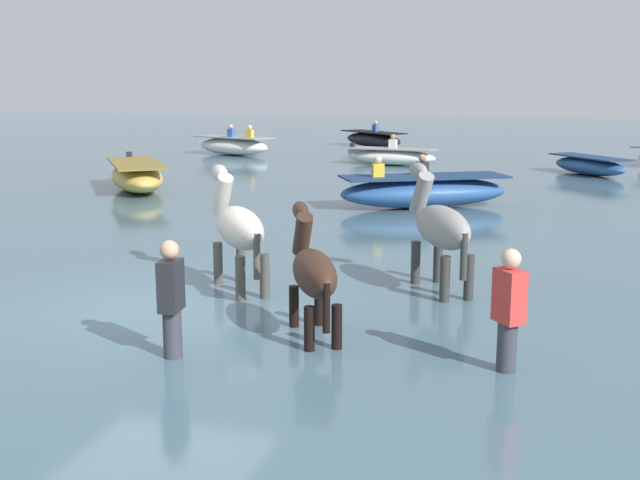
# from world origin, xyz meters

# --- Properties ---
(ground_plane) EXTENTS (120.00, 120.00, 0.00)m
(ground_plane) POSITION_xyz_m (0.00, 0.00, 0.00)
(ground_plane) COLOR #756B56
(water_surface) EXTENTS (90.00, 90.00, 0.37)m
(water_surface) POSITION_xyz_m (0.00, 10.00, 0.18)
(water_surface) COLOR #476675
(water_surface) RESTS_ON ground
(horse_lead_pinto) EXTENTS (1.45, 1.65, 2.04)m
(horse_lead_pinto) POSITION_xyz_m (0.64, 1.26, 1.21)
(horse_lead_pinto) COLOR beige
(horse_lead_pinto) RESTS_ON ground
(horse_trailing_dark_bay) EXTENTS (1.05, 1.60, 1.82)m
(horse_trailing_dark_bay) POSITION_xyz_m (2.21, -0.46, 1.07)
(horse_trailing_dark_bay) COLOR #382319
(horse_trailing_dark_bay) RESTS_ON ground
(horse_flank_grey) EXTENTS (1.27, 1.79, 2.07)m
(horse_flank_grey) POSITION_xyz_m (3.34, 1.97, 1.22)
(horse_flank_grey) COLOR gray
(horse_flank_grey) RESTS_ON ground
(boat_mid_outer) EXTENTS (3.15, 1.38, 1.06)m
(boat_mid_outer) POSITION_xyz_m (-0.33, 18.28, 0.66)
(boat_mid_outer) COLOR silver
(boat_mid_outer) RESTS_ON water_surface
(boat_distant_east) EXTENTS (3.53, 2.31, 1.19)m
(boat_distant_east) POSITION_xyz_m (-6.95, 20.35, 0.73)
(boat_distant_east) COLOR silver
(boat_distant_east) RESTS_ON water_surface
(boat_near_starboard) EXTENTS (3.09, 3.68, 0.88)m
(boat_near_starboard) POSITION_xyz_m (-5.66, 10.12, 0.74)
(boat_near_starboard) COLOR gold
(boat_near_starboard) RESTS_ON water_surface
(boat_distant_west) EXTENTS (4.08, 2.94, 1.21)m
(boat_distant_west) POSITION_xyz_m (2.06, 9.30, 0.74)
(boat_distant_west) COLOR #28518E
(boat_distant_west) RESTS_ON water_surface
(boat_near_port) EXTENTS (2.57, 2.90, 0.57)m
(boat_near_port) POSITION_xyz_m (6.05, 17.11, 0.65)
(boat_near_port) COLOR #28518E
(boat_near_port) RESTS_ON water_surface
(boat_mid_channel) EXTENTS (3.42, 3.22, 1.15)m
(boat_mid_channel) POSITION_xyz_m (-2.50, 25.51, 0.70)
(boat_mid_channel) COLOR black
(boat_mid_channel) RESTS_ON water_surface
(person_wading_mid) EXTENTS (0.36, 0.37, 1.63)m
(person_wading_mid) POSITION_xyz_m (4.41, -1.05, 0.87)
(person_wading_mid) COLOR #383842
(person_wading_mid) RESTS_ON ground
(person_spectator_far) EXTENTS (0.23, 0.34, 1.63)m
(person_spectator_far) POSITION_xyz_m (0.98, -1.57, 0.87)
(person_spectator_far) COLOR #383842
(person_spectator_far) RESTS_ON ground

